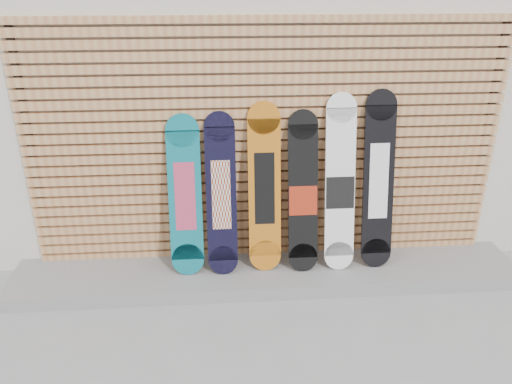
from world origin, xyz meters
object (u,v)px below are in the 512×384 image
at_px(snowboard_3, 303,194).
at_px(snowboard_4, 340,185).
at_px(snowboard_5, 378,181).
at_px(snowboard_1, 221,195).
at_px(snowboard_0, 185,196).
at_px(snowboard_2, 264,189).

relative_size(snowboard_3, snowboard_4, 0.91).
height_order(snowboard_3, snowboard_5, snowboard_5).
distance_m(snowboard_1, snowboard_4, 1.05).
height_order(snowboard_0, snowboard_2, snowboard_2).
bearing_deg(snowboard_5, snowboard_3, -178.86).
relative_size(snowboard_1, snowboard_2, 0.95).
xyz_separation_m(snowboard_2, snowboard_3, (0.34, -0.02, -0.05)).
relative_size(snowboard_3, snowboard_5, 0.90).
bearing_deg(snowboard_0, snowboard_4, -0.40).
relative_size(snowboard_1, snowboard_4, 0.91).
bearing_deg(snowboard_5, snowboard_1, -179.62).
bearing_deg(snowboard_5, snowboard_2, 179.41).
xyz_separation_m(snowboard_1, snowboard_2, (0.38, 0.02, 0.04)).
height_order(snowboard_0, snowboard_3, snowboard_3).
relative_size(snowboard_1, snowboard_5, 0.89).
xyz_separation_m(snowboard_4, snowboard_5, (0.35, 0.01, 0.02)).
bearing_deg(snowboard_4, snowboard_3, -179.40).
bearing_deg(snowboard_1, snowboard_3, -0.34).
height_order(snowboard_2, snowboard_4, snowboard_4).
distance_m(snowboard_4, snowboard_5, 0.35).
bearing_deg(snowboard_2, snowboard_1, -177.05).
bearing_deg(snowboard_3, snowboard_4, 0.60).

